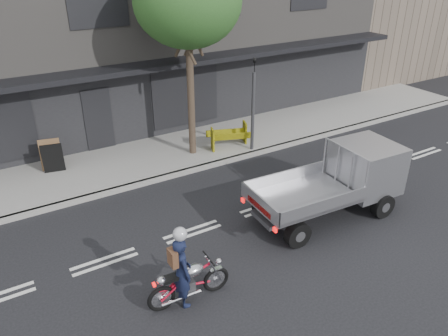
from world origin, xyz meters
TOP-DOWN VIEW (x-y plane):
  - ground at (0.00, 0.00)m, footprint 80.00×80.00m
  - sidewalk at (0.00, 4.70)m, footprint 32.00×3.20m
  - kerb at (0.00, 3.10)m, footprint 32.00×0.20m
  - building_main at (0.00, 11.30)m, footprint 26.00×10.00m
  - street_tree at (2.20, 4.20)m, footprint 3.40×3.40m
  - traffic_light_pole at (4.20, 3.35)m, footprint 0.12×0.12m
  - motorcycle at (-1.20, -2.19)m, footprint 1.89×0.55m
  - rider at (-1.35, -2.19)m, footprint 0.43×0.62m
  - flatbed_ute at (4.51, -1.27)m, footprint 4.43×2.02m
  - construction_barrier at (3.63, 3.81)m, footprint 1.61×1.07m
  - sandwich_board at (-2.42, 5.12)m, footprint 0.74×0.57m

SIDE VIEW (x-z plane):
  - ground at x=0.00m, z-range 0.00..0.00m
  - sidewalk at x=0.00m, z-range 0.00..0.15m
  - kerb at x=0.00m, z-range 0.00..0.15m
  - motorcycle at x=-1.20m, z-range 0.01..0.98m
  - construction_barrier at x=3.63m, z-range 0.15..0.99m
  - sandwich_board at x=-2.42m, z-range 0.15..1.21m
  - rider at x=-1.35m, z-range 0.00..1.63m
  - flatbed_ute at x=4.51m, z-range 0.14..2.15m
  - traffic_light_pole at x=4.20m, z-range -0.10..3.40m
  - building_main at x=0.00m, z-range 0.00..8.00m
  - street_tree at x=2.20m, z-range 1.90..8.65m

